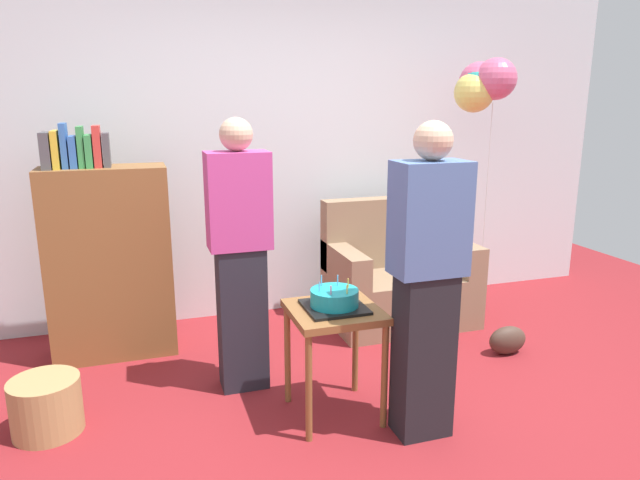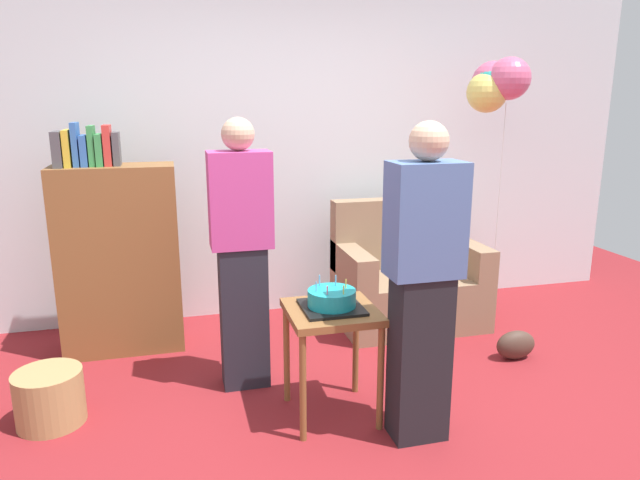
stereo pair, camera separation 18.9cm
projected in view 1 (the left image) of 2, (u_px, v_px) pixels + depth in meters
ground_plane at (373, 436)px, 3.01m from camera, size 8.00×8.00×0.00m
wall_back at (276, 148)px, 4.58m from camera, size 6.00×0.10×2.70m
couch at (398, 279)px, 4.54m from camera, size 1.10×0.70×0.96m
bookshelf at (109, 259)px, 3.85m from camera, size 0.80×0.36×1.58m
side_table at (334, 325)px, 3.11m from camera, size 0.48×0.48×0.63m
birthday_cake at (334, 300)px, 3.07m from camera, size 0.32×0.32×0.17m
person_blowing_candles at (240, 256)px, 3.36m from camera, size 0.36×0.22×1.63m
person_holding_cake at (427, 283)px, 2.86m from camera, size 0.36×0.22×1.63m
wicker_basket at (46, 406)px, 3.02m from camera, size 0.36×0.36×0.30m
handbag at (507, 340)px, 3.97m from camera, size 0.28×0.14×0.20m
balloon_bunch at (482, 84)px, 4.31m from camera, size 0.43×0.43×2.03m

